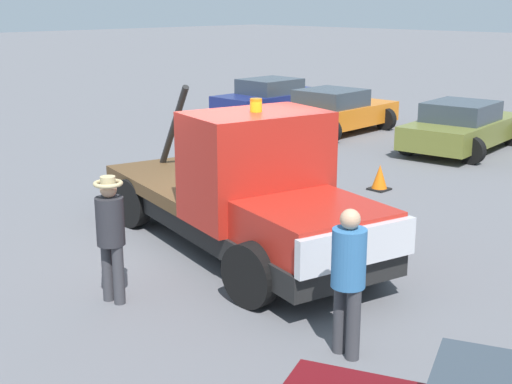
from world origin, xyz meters
TOP-DOWN VIEW (x-y plane):
  - ground_plane at (0.00, 0.00)m, footprint 160.00×160.00m
  - tow_truck at (0.38, -0.09)m, footprint 6.48×3.31m
  - person_near_truck at (3.56, -1.61)m, footprint 0.39×0.39m
  - person_at_hood at (0.42, -2.63)m, footprint 0.39×0.39m
  - parked_car_navy at (-8.99, 10.33)m, footprint 2.39×4.47m
  - parked_car_orange at (-5.56, 9.43)m, footprint 2.64×4.31m
  - parked_car_olive at (-1.40, 9.76)m, footprint 2.75×4.54m
  - traffic_cone at (-0.51, 4.76)m, footprint 0.40×0.40m

SIDE VIEW (x-z plane):
  - ground_plane at x=0.00m, z-range 0.00..0.00m
  - traffic_cone at x=-0.51m, z-range -0.02..0.53m
  - parked_car_olive at x=-1.40m, z-range -0.02..1.32m
  - parked_car_navy at x=-8.99m, z-range -0.02..1.32m
  - parked_car_orange at x=-5.56m, z-range -0.02..1.32m
  - tow_truck at x=0.38m, z-range -0.29..2.25m
  - person_near_truck at x=3.56m, z-range 0.14..1.88m
  - person_at_hood at x=0.42m, z-range 0.16..1.90m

